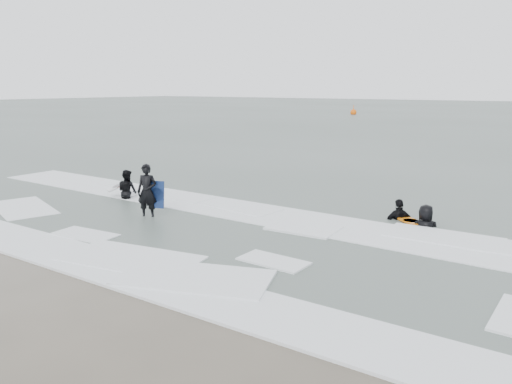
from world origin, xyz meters
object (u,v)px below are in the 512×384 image
Objects in this scene: surfer_centre at (148,218)px; surfer_breaker at (147,196)px; surfer_wading at (128,200)px; surfer_right_far at (425,228)px; buoy at (353,112)px; surfer_right_near at (399,220)px.

surfer_breaker is (-2.79, 2.57, 0.00)m from surfer_centre.
surfer_centre is 3.28m from surfer_wading.
surfer_breaker is at bearing -14.71° from surfer_right_far.
surfer_right_far is (8.41, 4.31, 0.00)m from surfer_centre.
surfer_centre is 1.23× the size of surfer_breaker.
buoy is (-28.96, 59.60, 0.42)m from surfer_right_far.
surfer_breaker is at bearing 113.66° from surfer_centre.
surfer_right_near is (7.38, 4.75, 0.00)m from surfer_centre.
buoy is at bearing -71.11° from surfer_wading.
surfer_breaker is 0.83× the size of surfer_right_near.
buoy is (-17.68, 62.33, 0.42)m from surfer_wading.
surfer_right_near is (10.17, 2.19, 0.00)m from surfer_breaker.
surfer_wading is at bearing -9.96° from surfer_right_far.
surfer_right_near is at bearing -64.73° from buoy.
buoy reaches higher than surfer_breaker.
surfer_centre is at bearing -7.99° from surfer_right_near.
buoy is at bearing -105.52° from surfer_right_near.
buoy reaches higher than surfer_wading.
surfer_centre reaches higher than surfer_breaker.
surfer_centre is 1.01× the size of surfer_right_far.
surfer_breaker is at bearing -73.85° from buoy.
surfer_centre is at bearing -85.48° from surfer_breaker.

